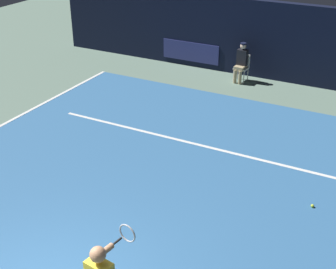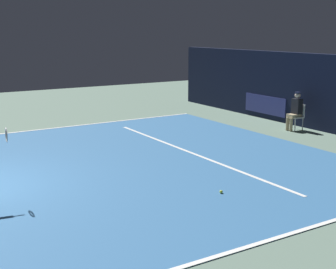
# 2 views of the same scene
# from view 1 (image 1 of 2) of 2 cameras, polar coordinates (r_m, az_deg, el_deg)

# --- Properties ---
(ground_plane) EXTENTS (32.70, 32.70, 0.00)m
(ground_plane) POSITION_cam_1_polar(r_m,az_deg,el_deg) (10.79, -0.11, -5.49)
(ground_plane) COLOR slate
(court_surface) EXTENTS (10.78, 10.51, 0.01)m
(court_surface) POSITION_cam_1_polar(r_m,az_deg,el_deg) (10.79, -0.11, -5.46)
(court_surface) COLOR #336699
(court_surface) RESTS_ON ground
(line_service) EXTENTS (8.41, 0.10, 0.01)m
(line_service) POSITION_cam_1_polar(r_m,az_deg,el_deg) (12.21, 3.93, -1.30)
(line_service) COLOR white
(line_service) RESTS_ON court_surface
(back_wall) EXTENTS (16.47, 0.33, 2.60)m
(back_wall) POSITION_cam_1_polar(r_m,az_deg,el_deg) (16.65, 12.15, 10.81)
(back_wall) COLOR black
(back_wall) RESTS_ON ground
(line_judge_on_chair) EXTENTS (0.46, 0.55, 1.32)m
(line_judge_on_chair) POSITION_cam_1_polar(r_m,az_deg,el_deg) (16.33, 8.71, 8.52)
(line_judge_on_chair) COLOR white
(line_judge_on_chair) RESTS_ON ground
(tennis_ball) EXTENTS (0.07, 0.07, 0.07)m
(tennis_ball) POSITION_cam_1_polar(r_m,az_deg,el_deg) (10.35, 16.78, -8.11)
(tennis_ball) COLOR #CCE033
(tennis_ball) RESTS_ON court_surface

